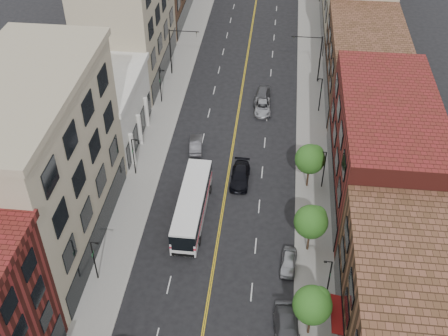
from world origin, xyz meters
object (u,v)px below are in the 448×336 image
(car_parked_far, at_px, (289,262))
(car_lane_b, at_px, (262,107))
(city_bus, at_px, (192,204))
(car_lane_behind, at_px, (196,144))
(car_parked_mid, at_px, (287,331))
(car_lane_c, at_px, (262,96))
(car_lane_a, at_px, (240,176))

(car_parked_far, distance_m, car_lane_b, 28.06)
(city_bus, relative_size, car_lane_behind, 2.88)
(car_parked_mid, distance_m, car_lane_behind, 28.95)
(city_bus, distance_m, car_parked_far, 12.22)
(car_parked_far, height_order, car_lane_b, car_lane_b)
(city_bus, bearing_deg, car_lane_c, 76.16)
(car_parked_mid, distance_m, car_parked_far, 8.11)
(car_lane_b, xyz_separation_m, car_lane_c, (-0.20, 2.69, 0.14))
(car_lane_b, bearing_deg, car_parked_far, -84.52)
(car_parked_mid, distance_m, car_lane_a, 21.51)
(city_bus, height_order, car_lane_a, city_bus)
(car_parked_far, xyz_separation_m, car_lane_a, (-5.90, 12.58, 0.11))
(car_lane_behind, xyz_separation_m, car_lane_c, (7.67, 12.22, 0.11))
(car_lane_behind, relative_size, car_lane_b, 0.88)
(city_bus, xyz_separation_m, car_lane_a, (4.65, 6.51, -1.07))
(car_parked_mid, bearing_deg, car_lane_b, 91.78)
(car_lane_behind, xyz_separation_m, car_lane_b, (7.87, 9.52, -0.03))
(car_parked_mid, bearing_deg, city_bus, 121.87)
(city_bus, bearing_deg, car_parked_far, -29.44)
(city_bus, relative_size, car_parked_mid, 2.24)
(car_lane_behind, xyz_separation_m, car_lane_a, (6.10, -5.66, 0.06))
(city_bus, distance_m, car_lane_a, 8.07)
(car_lane_c, bearing_deg, car_parked_mid, -77.05)
(city_bus, xyz_separation_m, car_parked_far, (10.55, -6.07, -1.18))
(car_parked_mid, relative_size, car_lane_c, 1.15)
(car_parked_mid, relative_size, car_lane_behind, 1.28)
(car_lane_a, bearing_deg, car_lane_b, 83.99)
(city_bus, distance_m, car_lane_b, 22.65)
(car_parked_mid, height_order, car_lane_b, car_parked_mid)
(car_lane_behind, distance_m, car_lane_c, 14.42)
(car_lane_a, height_order, car_lane_c, car_lane_c)
(city_bus, relative_size, car_lane_a, 2.34)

